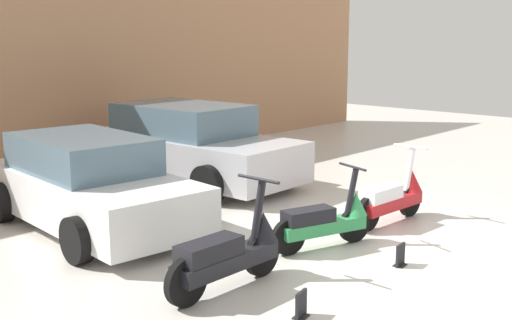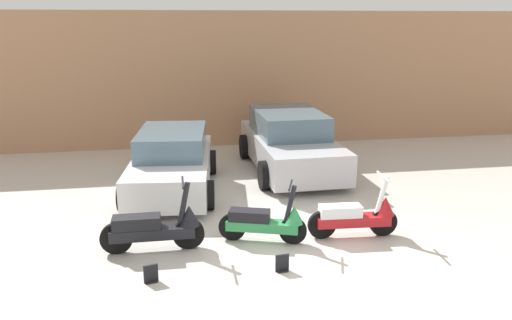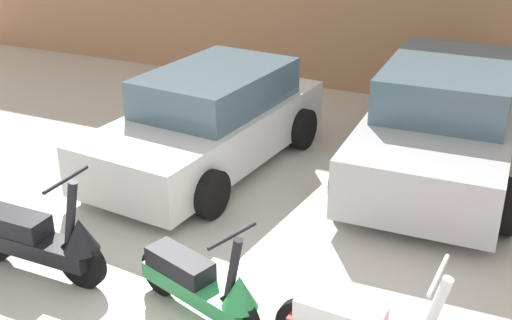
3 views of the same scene
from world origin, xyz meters
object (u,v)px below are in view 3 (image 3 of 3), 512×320
Objects in this scene: scooter_front_left at (40,238)px; car_rear_left at (210,121)px; scooter_front_right at (202,284)px; car_rear_center at (443,122)px.

car_rear_left reaches higher than scooter_front_left.
car_rear_center is (1.31, 3.98, 0.31)m from scooter_front_right.
scooter_front_right is 4.20m from car_rear_center.
car_rear_center is (2.79, 1.05, 0.07)m from car_rear_left.
scooter_front_left is at bearing -160.85° from scooter_front_right.
car_rear_center is (3.04, 4.01, 0.27)m from scooter_front_left.
scooter_front_left is 0.42× the size of car_rear_left.
car_rear_left is at bearing 134.83° from scooter_front_right.
car_rear_center reaches higher than car_rear_left.
scooter_front_right is at bearing -19.70° from car_rear_center.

